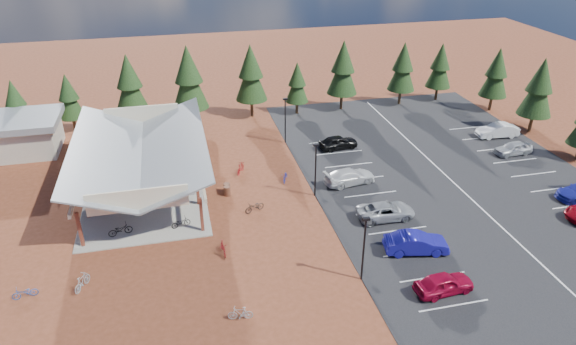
{
  "coord_description": "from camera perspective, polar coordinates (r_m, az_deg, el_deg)",
  "views": [
    {
      "loc": [
        -6.58,
        -36.63,
        23.64
      ],
      "look_at": [
        2.61,
        2.52,
        2.39
      ],
      "focal_mm": 32.0,
      "sensor_mm": 36.0,
      "label": 1
    }
  ],
  "objects": [
    {
      "name": "bike_11",
      "position": [
        39.42,
        -7.22,
        -8.3
      ],
      "size": [
        0.63,
        1.78,
        1.05
      ],
      "primitive_type": "imported",
      "rotation": [
        0.0,
        0.0,
        0.08
      ],
      "color": "maroon",
      "rests_on": "ground"
    },
    {
      "name": "pine_13",
      "position": [
        69.69,
        22.15,
        10.24
      ],
      "size": [
        3.45,
        3.45,
        8.04
      ],
      "color": "#382314",
      "rests_on": "ground"
    },
    {
      "name": "trash_bin_1",
      "position": [
        47.3,
        -6.81,
        -1.71
      ],
      "size": [
        0.6,
        0.6,
        0.9
      ],
      "primitive_type": "cylinder",
      "color": "#4F2B1C",
      "rests_on": "ground"
    },
    {
      "name": "car_4",
      "position": [
        55.49,
        5.59,
        3.37
      ],
      "size": [
        4.44,
        2.25,
        1.45
      ],
      "primitive_type": "imported",
      "rotation": [
        0.0,
        0.0,
        1.7
      ],
      "color": "black",
      "rests_on": "asphalt_lot"
    },
    {
      "name": "concrete_pad",
      "position": [
        49.71,
        -15.53,
        -1.58
      ],
      "size": [
        10.6,
        18.6,
        0.1
      ],
      "primitive_type": "cube",
      "color": "gray",
      "rests_on": "ground"
    },
    {
      "name": "pine_8",
      "position": [
        71.33,
        16.56,
        11.3
      ],
      "size": [
        3.28,
        3.28,
        7.64
      ],
      "color": "#382314",
      "rests_on": "ground"
    },
    {
      "name": "asphalt_lot",
      "position": [
        52.51,
        17.0,
        -0.19
      ],
      "size": [
        27.0,
        44.0,
        0.04
      ],
      "primitive_type": "cube",
      "color": "black",
      "rests_on": "ground"
    },
    {
      "name": "bike_7",
      "position": [
        56.36,
        -12.33,
        3.03
      ],
      "size": [
        1.63,
        0.59,
        0.96
      ],
      "primitive_type": "imported",
      "rotation": [
        0.0,
        0.0,
        1.48
      ],
      "color": "maroon",
      "rests_on": "concrete_pad"
    },
    {
      "name": "outbuilding",
      "position": [
        61.27,
        -28.79,
        3.63
      ],
      "size": [
        11.0,
        7.0,
        3.9
      ],
      "color": "#ADA593",
      "rests_on": "ground"
    },
    {
      "name": "pine_12",
      "position": [
        64.36,
        26.14,
        8.48
      ],
      "size": [
        3.74,
        3.74,
        8.72
      ],
      "color": "#382314",
      "rests_on": "ground"
    },
    {
      "name": "pine_4",
      "position": [
        62.72,
        -4.16,
        10.96
      ],
      "size": [
        3.85,
        3.85,
        8.97
      ],
      "color": "#382314",
      "rests_on": "ground"
    },
    {
      "name": "pine_7",
      "position": [
        68.42,
        12.64,
        11.38
      ],
      "size": [
        3.51,
        3.51,
        8.18
      ],
      "color": "#382314",
      "rests_on": "ground"
    },
    {
      "name": "bike_3",
      "position": [
        56.6,
        -17.21,
        2.46
      ],
      "size": [
        1.49,
        0.44,
        0.89
      ],
      "primitive_type": "imported",
      "rotation": [
        0.0,
        0.0,
        1.59
      ],
      "color": "maroon",
      "rests_on": "concrete_pad"
    },
    {
      "name": "lamp_post_1",
      "position": [
        45.31,
        3.09,
        0.68
      ],
      "size": [
        0.5,
        0.25,
        5.14
      ],
      "color": "black",
      "rests_on": "ground"
    },
    {
      "name": "bike_2",
      "position": [
        51.61,
        -17.31,
        -0.13
      ],
      "size": [
        1.66,
        0.93,
        0.83
      ],
      "primitive_type": "imported",
      "rotation": [
        0.0,
        0.0,
        1.31
      ],
      "color": "navy",
      "rests_on": "concrete_pad"
    },
    {
      "name": "car_2",
      "position": [
        43.83,
        10.82,
        -4.22
      ],
      "size": [
        4.97,
        2.38,
        1.37
      ],
      "primitive_type": "imported",
      "rotation": [
        0.0,
        0.0,
        1.55
      ],
      "color": "gray",
      "rests_on": "asphalt_lot"
    },
    {
      "name": "bike_14",
      "position": [
        48.88,
        -0.31,
        -0.46
      ],
      "size": [
        1.16,
        1.83,
        0.91
      ],
      "primitive_type": "imported",
      "rotation": [
        0.0,
        0.0,
        -0.35
      ],
      "color": "navy",
      "rests_on": "ground"
    },
    {
      "name": "bike_9",
      "position": [
        38.68,
        -21.91,
        -11.21
      ],
      "size": [
        1.26,
        1.84,
        1.08
      ],
      "primitive_type": "imported",
      "rotation": [
        0.0,
        0.0,
        2.68
      ],
      "color": "#999DA2",
      "rests_on": "ground"
    },
    {
      "name": "car_1",
      "position": [
        40.25,
        14.04,
        -7.62
      ],
      "size": [
        5.04,
        2.55,
        1.58
      ],
      "primitive_type": "imported",
      "rotation": [
        0.0,
        0.0,
        1.38
      ],
      "color": "navy",
      "rests_on": "asphalt_lot"
    },
    {
      "name": "bike_0",
      "position": [
        43.08,
        -18.14,
        -6.05
      ],
      "size": [
        1.99,
        1.08,
        0.99
      ],
      "primitive_type": "imported",
      "rotation": [
        0.0,
        0.0,
        1.81
      ],
      "color": "black",
      "rests_on": "concrete_pad"
    },
    {
      "name": "trash_bin_0",
      "position": [
        46.8,
        -6.8,
        -2.06
      ],
      "size": [
        0.6,
        0.6,
        0.9
      ],
      "primitive_type": "cylinder",
      "color": "#4F2B1C",
      "rests_on": "ground"
    },
    {
      "name": "lamp_post_0",
      "position": [
        35.64,
        8.45,
        -7.93
      ],
      "size": [
        0.5,
        0.25,
        5.14
      ],
      "color": "black",
      "rests_on": "ground"
    },
    {
      "name": "bike_6",
      "position": [
        50.43,
        -12.42,
        -0.06
      ],
      "size": [
        1.93,
        1.17,
        0.96
      ],
      "primitive_type": "imported",
      "rotation": [
        0.0,
        0.0,
        1.25
      ],
      "color": "#22379C",
      "rests_on": "concrete_pad"
    },
    {
      "name": "car_9",
      "position": [
        62.66,
        22.25,
        4.34
      ],
      "size": [
        4.78,
        1.93,
        1.55
      ],
      "primitive_type": "imported",
      "rotation": [
        0.0,
        0.0,
        -1.63
      ],
      "color": "white",
      "rests_on": "asphalt_lot"
    },
    {
      "name": "bike_16",
      "position": [
        44.18,
        -3.73,
        -3.82
      ],
      "size": [
        1.94,
        1.28,
        0.96
      ],
      "primitive_type": "imported",
      "rotation": [
        0.0,
        0.0,
        5.1
      ],
      "color": "black",
      "rests_on": "ground"
    },
    {
      "name": "car_0",
      "position": [
        37.1,
        16.94,
        -11.7
      ],
      "size": [
        4.29,
        2.04,
        1.42
      ],
      "primitive_type": "imported",
      "rotation": [
        0.0,
        0.0,
        1.66
      ],
      "color": "maroon",
      "rests_on": "asphalt_lot"
    },
    {
      "name": "bike_10",
      "position": [
        39.5,
        -27.2,
        -11.79
      ],
      "size": [
        1.72,
        0.87,
        0.86
      ],
      "primitive_type": "imported",
      "rotation": [
        0.0,
        0.0,
        4.9
      ],
      "color": "#254791",
      "rests_on": "ground"
    },
    {
      "name": "pine_2",
      "position": [
        62.1,
        -17.22,
        9.46
      ],
      "size": [
        3.74,
        3.74,
        8.72
      ],
      "color": "#382314",
      "rests_on": "ground"
    },
    {
      "name": "bike_1",
      "position": [
        48.59,
        -17.75,
        -1.98
      ],
      "size": [
        1.49,
        0.51,
        0.88
      ],
      "primitive_type": "imported",
      "rotation": [
        0.0,
        0.0,
        1.63
      ],
      "color": "#9A9EA1",
      "rests_on": "concrete_pad"
    },
    {
      "name": "pine_1",
      "position": [
        63.72,
        -23.19,
        7.77
      ],
      "size": [
        2.91,
        2.91,
        6.78
      ],
      "color": "#382314",
      "rests_on": "ground"
    },
    {
      "name": "bike_5",
      "position": [
        47.06,
        -11.33,
        -2.01
      ],
      "size": [
        1.8,
        0.62,
        1.06
      ],
      "primitive_type": "imported",
      "rotation": [
        0.0,
        0.0,
        1.64
      ],
      "color": "#97999F",
      "rests_on": "concrete_pad"
    },
    {
      "name": "car_3",
      "position": [
        48.62,
        6.88,
        -0.44
      ],
      "size": [
        5.2,
        2.78,
        1.43
      ],
      "primitive_type": "imported",
      "rotation": [
        0.0,
        0.0,
        1.73
      ],
      "color": "silver",
      "rests_on": "asphalt_lot"
    },
    {
      "name": "pine_5",
      "position": [
        63.85,
        1.02,
        9.96
      ],
      "size": [
        2.83,
        2.83,
        6.6
      ],
      "color": "#382314",
      "rests_on": "ground"
    },
    {
      "name": "bike_15",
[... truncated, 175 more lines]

